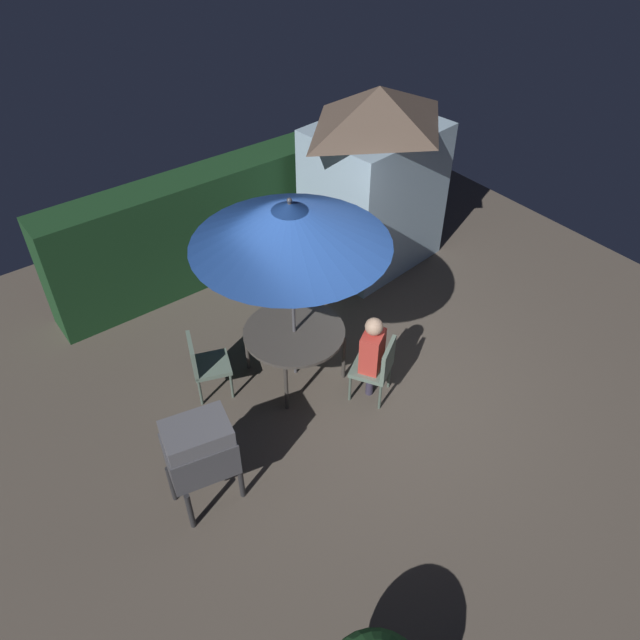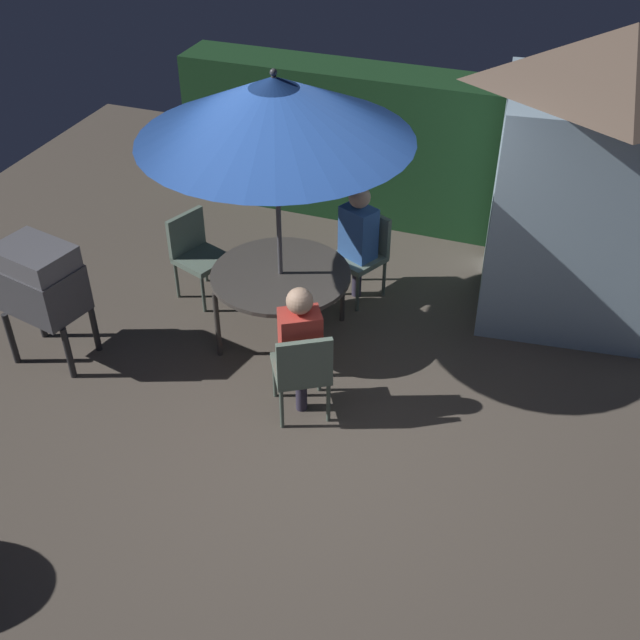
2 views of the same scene
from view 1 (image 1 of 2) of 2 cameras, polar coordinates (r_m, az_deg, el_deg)
The scene contains 11 objects.
ground_plane at distance 8.12m, azimuth 4.16°, elevation -6.40°, with size 11.00×11.00×0.00m, color brown.
hedge_backdrop at distance 9.83m, azimuth -9.09°, elevation 9.24°, with size 5.55×0.66×1.78m.
garden_shed at distance 9.75m, azimuth 5.06°, elevation 13.14°, with size 2.20×1.82×2.86m.
patio_table at distance 7.84m, azimuth -2.41°, elevation -1.32°, with size 1.31×1.31×0.74m.
patio_umbrella at distance 6.86m, azimuth -2.79°, elevation 8.94°, with size 2.33×2.33×2.65m.
bbq_grill at distance 6.51m, azimuth -11.15°, elevation -11.73°, with size 0.79×0.64×1.20m.
chair_near_shed at distance 7.68m, azimuth 5.39°, elevation -4.32°, with size 0.63×0.64×0.90m.
chair_far_side at distance 8.81m, azimuth -3.60°, elevation 2.67°, with size 0.62×0.62×0.90m.
chair_toward_hedge at distance 7.83m, azimuth -10.77°, elevation -3.91°, with size 0.60×0.59×0.90m.
person_in_red at distance 7.51m, azimuth 4.89°, elevation -2.73°, with size 0.42×0.38×1.26m.
person_in_blue at distance 8.58m, azimuth -3.59°, elevation 3.71°, with size 0.41×0.36×1.26m.
Camera 1 is at (-3.81, -4.04, 5.91)m, focal length 34.32 mm.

